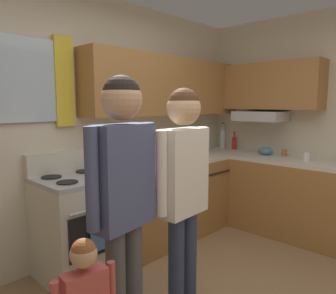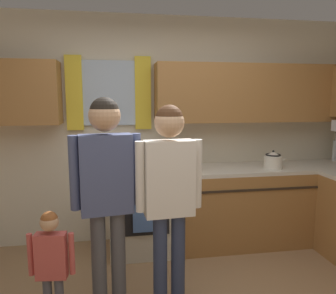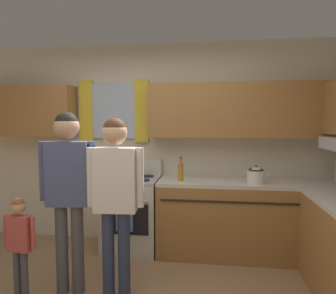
# 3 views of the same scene
# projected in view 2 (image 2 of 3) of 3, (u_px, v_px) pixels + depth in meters

# --- Properties ---
(back_wall_unit) EXTENTS (4.60, 0.42, 2.60)m
(back_wall_unit) POSITION_uv_depth(u_px,v_px,m) (162.00, 116.00, 3.72)
(back_wall_unit) COLOR beige
(back_wall_unit) RESTS_ON ground
(kitchen_counter_run) EXTENTS (2.18, 2.20, 0.90)m
(kitchen_counter_run) POSITION_uv_depth(u_px,v_px,m) (312.00, 216.00, 3.39)
(kitchen_counter_run) COLOR #9E6B38
(kitchen_counter_run) RESTS_ON ground
(stove_oven) EXTENTS (0.66, 0.67, 1.10)m
(stove_oven) POSITION_uv_depth(u_px,v_px,m) (140.00, 209.00, 3.56)
(stove_oven) COLOR beige
(stove_oven) RESTS_ON ground
(bottle_tall_clear) EXTENTS (0.07, 0.07, 0.37)m
(bottle_tall_clear) POSITION_uv_depth(u_px,v_px,m) (335.00, 150.00, 4.03)
(bottle_tall_clear) COLOR silver
(bottle_tall_clear) RESTS_ON kitchen_counter_run
(bottle_oil_amber) EXTENTS (0.06, 0.06, 0.29)m
(bottle_oil_amber) POSITION_uv_depth(u_px,v_px,m) (198.00, 161.00, 3.47)
(bottle_oil_amber) COLOR #B27223
(bottle_oil_amber) RESTS_ON kitchen_counter_run
(stovetop_kettle) EXTENTS (0.27, 0.20, 0.21)m
(stovetop_kettle) POSITION_uv_depth(u_px,v_px,m) (273.00, 160.00, 3.59)
(stovetop_kettle) COLOR silver
(stovetop_kettle) RESTS_ON kitchen_counter_run
(adult_holding_child) EXTENTS (0.52, 0.23, 1.69)m
(adult_holding_child) POSITION_uv_depth(u_px,v_px,m) (106.00, 183.00, 2.38)
(adult_holding_child) COLOR #4C4C51
(adult_holding_child) RESTS_ON ground
(adult_in_plaid) EXTENTS (0.51, 0.22, 1.63)m
(adult_in_plaid) POSITION_uv_depth(u_px,v_px,m) (169.00, 186.00, 2.41)
(adult_in_plaid) COLOR #2D3856
(adult_in_plaid) RESTS_ON ground
(small_child) EXTENTS (0.32, 0.12, 0.93)m
(small_child) POSITION_uv_depth(u_px,v_px,m) (52.00, 260.00, 2.21)
(small_child) COLOR #4C4C56
(small_child) RESTS_ON ground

